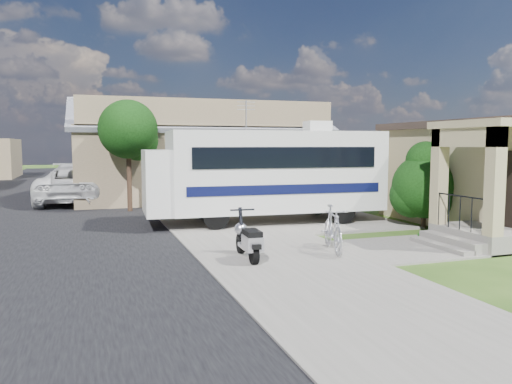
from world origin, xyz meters
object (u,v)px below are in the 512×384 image
object	(u,v)px
bicycle	(333,231)
garden_hose	(424,238)
shrub	(425,183)
scooter	(248,241)
van	(73,177)
motorhome	(267,172)
pickup_truck	(75,185)

from	to	relation	value
bicycle	garden_hose	bearing A→B (deg)	26.88
shrub	garden_hose	bearing A→B (deg)	-126.89
scooter	bicycle	size ratio (longest dim) A/B	0.91
bicycle	garden_hose	xyz separation A→B (m)	(3.29, 0.69, -0.50)
garden_hose	bicycle	bearing A→B (deg)	-168.20
bicycle	van	size ratio (longest dim) A/B	0.35
motorhome	van	xyz separation A→B (m)	(-6.76, 15.04, -1.00)
shrub	bicycle	size ratio (longest dim) A/B	1.49
bicycle	pickup_truck	size ratio (longest dim) A/B	0.31
motorhome	shrub	bearing A→B (deg)	-25.43
scooter	garden_hose	xyz separation A→B (m)	(5.59, 0.85, -0.43)
scooter	garden_hose	size ratio (longest dim) A/B	4.79
motorhome	van	size ratio (longest dim) A/B	1.49
motorhome	shrub	size ratio (longest dim) A/B	2.90
pickup_truck	garden_hose	size ratio (longest dim) A/B	17.05
motorhome	shrub	world-z (taller)	motorhome
shrub	scooter	distance (m)	7.71
scooter	van	xyz separation A→B (m)	(-4.35, 20.43, 0.30)
shrub	scooter	size ratio (longest dim) A/B	1.64
shrub	scooter	world-z (taller)	shrub
motorhome	garden_hose	size ratio (longest dim) A/B	22.82
motorhome	pickup_truck	size ratio (longest dim) A/B	1.34
shrub	pickup_truck	size ratio (longest dim) A/B	0.46
bicycle	garden_hose	size ratio (longest dim) A/B	5.28
pickup_truck	garden_hose	bearing A→B (deg)	133.03
garden_hose	van	bearing A→B (deg)	116.92
pickup_truck	shrub	bearing A→B (deg)	141.80
bicycle	pickup_truck	xyz separation A→B (m)	(-6.40, 13.85, 0.29)
motorhome	garden_hose	bearing A→B (deg)	-52.08
motorhome	pickup_truck	bearing A→B (deg)	129.91
motorhome	van	world-z (taller)	motorhome
bicycle	van	xyz separation A→B (m)	(-6.65, 20.27, 0.23)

